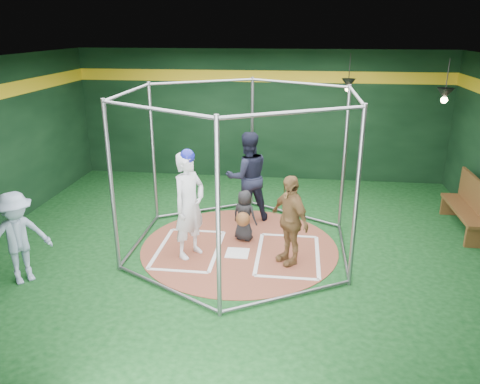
# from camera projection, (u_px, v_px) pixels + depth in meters

# --- Properties ---
(room_shell) EXTENTS (10.10, 9.10, 3.53)m
(room_shell) POSITION_uv_depth(u_px,v_px,m) (239.00, 160.00, 8.52)
(room_shell) COLOR #0B3311
(room_shell) RESTS_ON ground
(clay_disc) EXTENTS (3.80, 3.80, 0.01)m
(clay_disc) POSITION_uv_depth(u_px,v_px,m) (239.00, 247.00, 9.10)
(clay_disc) COLOR brown
(clay_disc) RESTS_ON ground
(home_plate) EXTENTS (0.43, 0.43, 0.01)m
(home_plate) POSITION_uv_depth(u_px,v_px,m) (237.00, 253.00, 8.82)
(home_plate) COLOR white
(home_plate) RESTS_ON clay_disc
(batter_box_left) EXTENTS (1.17, 1.77, 0.01)m
(batter_box_left) POSITION_uv_depth(u_px,v_px,m) (189.00, 249.00, 8.98)
(batter_box_left) COLOR white
(batter_box_left) RESTS_ON clay_disc
(batter_box_right) EXTENTS (1.17, 1.77, 0.01)m
(batter_box_right) POSITION_uv_depth(u_px,v_px,m) (288.00, 255.00, 8.75)
(batter_box_right) COLOR white
(batter_box_right) RESTS_ON clay_disc
(batting_cage) EXTENTS (4.05, 4.67, 3.00)m
(batting_cage) POSITION_uv_depth(u_px,v_px,m) (239.00, 173.00, 8.60)
(batting_cage) COLOR gray
(batting_cage) RESTS_ON ground
(pendant_lamp_near) EXTENTS (0.34, 0.34, 0.90)m
(pendant_lamp_near) POSITION_uv_depth(u_px,v_px,m) (348.00, 84.00, 11.29)
(pendant_lamp_near) COLOR black
(pendant_lamp_near) RESTS_ON room_shell
(pendant_lamp_far) EXTENTS (0.34, 0.34, 0.90)m
(pendant_lamp_far) POSITION_uv_depth(u_px,v_px,m) (445.00, 94.00, 9.58)
(pendant_lamp_far) COLOR black
(pendant_lamp_far) RESTS_ON room_shell
(batter_figure) EXTENTS (0.77, 0.86, 2.04)m
(batter_figure) POSITION_uv_depth(u_px,v_px,m) (189.00, 204.00, 8.44)
(batter_figure) COLOR silver
(batter_figure) RESTS_ON clay_disc
(visitor_leopard) EXTENTS (0.91, 1.00, 1.64)m
(visitor_leopard) POSITION_uv_depth(u_px,v_px,m) (290.00, 220.00, 8.24)
(visitor_leopard) COLOR #A97E48
(visitor_leopard) RESTS_ON clay_disc
(catcher_figure) EXTENTS (0.59, 0.64, 1.03)m
(catcher_figure) POSITION_uv_depth(u_px,v_px,m) (244.00, 216.00, 9.21)
(catcher_figure) COLOR black
(catcher_figure) RESTS_ON clay_disc
(umpire) EXTENTS (1.16, 1.04, 1.96)m
(umpire) POSITION_uv_depth(u_px,v_px,m) (247.00, 177.00, 10.07)
(umpire) COLOR black
(umpire) RESTS_ON clay_disc
(bystander_blue) EXTENTS (1.13, 1.15, 1.58)m
(bystander_blue) POSITION_uv_depth(u_px,v_px,m) (18.00, 238.00, 7.63)
(bystander_blue) COLOR #8CA0BA
(bystander_blue) RESTS_ON ground
(dugout_bench) EXTENTS (0.44, 1.91, 1.11)m
(dugout_bench) POSITION_uv_depth(u_px,v_px,m) (470.00, 205.00, 9.68)
(dugout_bench) COLOR brown
(dugout_bench) RESTS_ON ground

